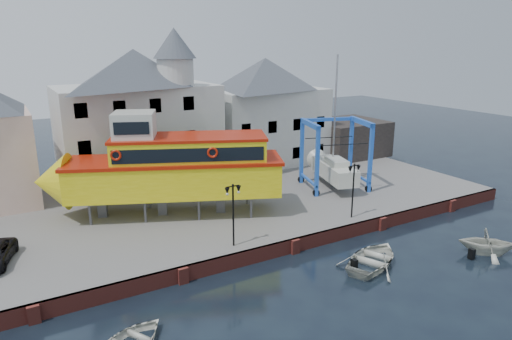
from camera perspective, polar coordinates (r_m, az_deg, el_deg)
ground at (r=31.47m, az=4.84°, el=-10.29°), size 140.00×140.00×0.00m
hardstanding at (r=40.10m, az=-4.09°, el=-3.67°), size 44.00×22.00×1.00m
quay_wall at (r=31.34m, az=4.75°, el=-9.40°), size 44.00×0.47×1.00m
building_white_main at (r=43.57m, az=-14.40°, el=6.72°), size 14.00×8.30×14.00m
building_white_right at (r=49.68m, az=1.13°, el=7.38°), size 12.00×8.00×11.20m
shed_dark at (r=54.53m, az=11.28°, el=3.99°), size 8.00×7.00×4.00m
lamp_post_left at (r=28.91m, az=-2.89°, el=-3.69°), size 1.12×0.32×4.20m
lamp_post_right at (r=34.38m, az=12.13°, el=-0.87°), size 1.12×0.32×4.20m
tour_boat at (r=34.83m, az=-11.82°, el=0.33°), size 18.43×11.08×7.92m
travel_lift at (r=42.35m, az=9.41°, el=0.72°), size 6.48×8.05×11.79m
motorboat_b at (r=30.82m, az=14.41°, el=-11.36°), size 6.13×5.36×1.06m
motorboat_c at (r=34.89m, az=26.81°, el=-9.33°), size 4.79×4.75×1.91m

